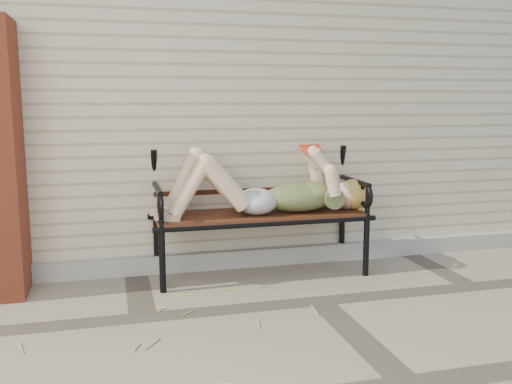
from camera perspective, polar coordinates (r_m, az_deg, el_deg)
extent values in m
plane|color=gray|center=(4.19, 6.43, -10.78)|extent=(80.00, 80.00, 0.00)
cube|color=beige|center=(6.82, -2.51, 9.86)|extent=(8.00, 4.00, 3.00)
cube|color=#A3A094|center=(5.04, 2.48, -6.35)|extent=(8.00, 0.10, 0.15)
cylinder|color=black|center=(4.33, -9.35, -6.72)|extent=(0.05, 0.05, 0.50)
cylinder|color=black|center=(4.81, -9.91, -5.09)|extent=(0.05, 0.05, 0.50)
cylinder|color=black|center=(4.76, 10.96, -5.29)|extent=(0.05, 0.05, 0.50)
cylinder|color=black|center=(5.20, 8.58, -3.96)|extent=(0.05, 0.05, 0.50)
cube|color=#502214|center=(4.65, 0.47, -2.28)|extent=(1.70, 0.55, 0.03)
cylinder|color=black|center=(4.41, 1.32, -3.20)|extent=(1.79, 0.04, 0.04)
cylinder|color=black|center=(4.89, -0.30, -1.96)|extent=(1.79, 0.04, 0.04)
torus|color=black|center=(4.93, -0.65, 4.94)|extent=(0.31, 0.04, 0.31)
ellipsoid|color=#09313F|center=(4.68, 4.28, -0.55)|extent=(0.60, 0.35, 0.23)
ellipsoid|color=#09313F|center=(4.72, 5.82, -0.01)|extent=(0.29, 0.33, 0.18)
ellipsoid|color=silver|center=(4.58, 0.04, -0.95)|extent=(0.33, 0.38, 0.21)
sphere|color=beige|center=(4.84, 9.16, -0.32)|extent=(0.25, 0.25, 0.25)
ellipsoid|color=gold|center=(4.86, 9.77, -0.23)|extent=(0.28, 0.28, 0.26)
cube|color=red|center=(4.66, 5.38, 4.65)|extent=(0.16, 0.02, 0.02)
cube|color=white|center=(4.61, 5.58, 4.23)|extent=(0.16, 0.10, 0.06)
cube|color=white|center=(4.70, 5.18, 4.33)|extent=(0.16, 0.10, 0.06)
cube|color=red|center=(4.61, 5.59, 4.28)|extent=(0.17, 0.10, 0.06)
cube|color=red|center=(4.70, 5.17, 4.38)|extent=(0.17, 0.10, 0.06)
cylinder|color=tan|center=(3.71, -20.16, -13.96)|extent=(0.19, 0.06, 0.01)
cylinder|color=tan|center=(4.01, 3.68, -11.61)|extent=(0.11, 0.02, 0.01)
cylinder|color=tan|center=(4.22, -18.32, -11.00)|extent=(0.07, 0.15, 0.01)
cylinder|color=tan|center=(3.95, 3.45, -11.92)|extent=(0.06, 0.18, 0.01)
cylinder|color=tan|center=(4.29, -0.79, -10.18)|extent=(0.03, 0.13, 0.01)
cylinder|color=tan|center=(4.27, -17.05, -10.67)|extent=(0.05, 0.12, 0.01)
cylinder|color=tan|center=(3.56, -14.25, -14.70)|extent=(0.06, 0.12, 0.01)
cylinder|color=tan|center=(3.65, 5.65, -13.82)|extent=(0.10, 0.06, 0.01)
cylinder|color=tan|center=(3.76, 0.85, -13.07)|extent=(0.06, 0.14, 0.01)
cylinder|color=tan|center=(3.34, -14.09, -16.34)|extent=(0.13, 0.07, 0.01)
cylinder|color=tan|center=(3.83, -12.67, -12.85)|extent=(0.08, 0.06, 0.01)
cylinder|color=tan|center=(4.49, 3.99, -9.29)|extent=(0.10, 0.02, 0.01)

